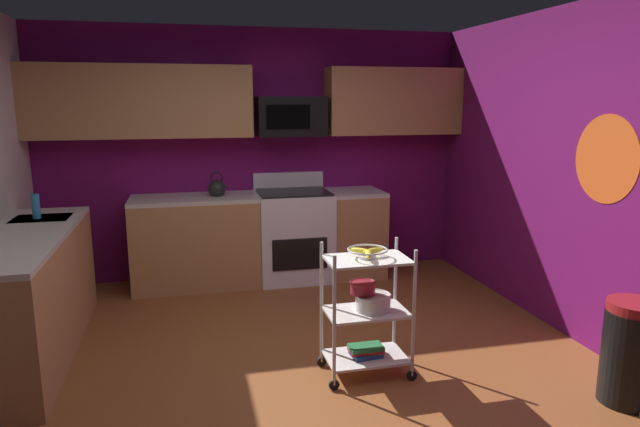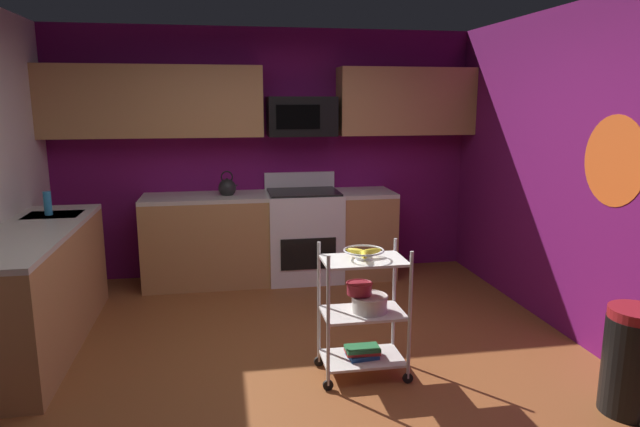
% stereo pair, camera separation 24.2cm
% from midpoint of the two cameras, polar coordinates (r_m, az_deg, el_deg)
% --- Properties ---
extents(floor, '(4.40, 4.80, 0.04)m').
position_cam_midpoint_polar(floor, '(4.10, -3.50, -16.01)').
color(floor, brown).
rests_on(floor, ground).
extents(wall_back, '(4.52, 0.06, 2.60)m').
position_cam_midpoint_polar(wall_back, '(6.07, -7.68, 5.98)').
color(wall_back, '#6B1156').
rests_on(wall_back, ground).
extents(wall_right, '(0.06, 4.80, 2.60)m').
position_cam_midpoint_polar(wall_right, '(4.61, 24.78, 3.32)').
color(wall_right, '#6B1156').
rests_on(wall_right, ground).
extents(wall_flower_decal, '(0.00, 0.64, 0.64)m').
position_cam_midpoint_polar(wall_flower_decal, '(4.47, 25.62, 4.98)').
color(wall_flower_decal, '#E5591E').
extents(counter_run, '(3.49, 2.68, 0.92)m').
position_cam_midpoint_polar(counter_run, '(5.28, -15.69, -4.40)').
color(counter_run, '#B27F4C').
rests_on(counter_run, ground).
extents(oven_range, '(0.76, 0.65, 1.10)m').
position_cam_midpoint_polar(oven_range, '(5.93, -3.85, -2.13)').
color(oven_range, white).
rests_on(oven_range, ground).
extents(upper_cabinets, '(4.40, 0.33, 0.70)m').
position_cam_midpoint_polar(upper_cabinets, '(5.84, -8.38, 11.16)').
color(upper_cabinets, '#B27F4C').
extents(microwave, '(0.70, 0.39, 0.40)m').
position_cam_midpoint_polar(microwave, '(5.87, -4.19, 9.78)').
color(microwave, black).
extents(rolling_cart, '(0.62, 0.37, 0.91)m').
position_cam_midpoint_polar(rolling_cart, '(3.89, 2.93, -9.92)').
color(rolling_cart, silver).
rests_on(rolling_cart, ground).
extents(fruit_bowl, '(0.27, 0.27, 0.07)m').
position_cam_midpoint_polar(fruit_bowl, '(3.75, 2.99, -3.88)').
color(fruit_bowl, silver).
rests_on(fruit_bowl, rolling_cart).
extents(mixing_bowl_large, '(0.25, 0.25, 0.11)m').
position_cam_midpoint_polar(mixing_bowl_large, '(3.88, 3.58, -8.93)').
color(mixing_bowl_large, silver).
rests_on(mixing_bowl_large, rolling_cart).
extents(mixing_bowl_small, '(0.18, 0.18, 0.08)m').
position_cam_midpoint_polar(mixing_bowl_small, '(3.85, 2.55, -7.48)').
color(mixing_bowl_small, maroon).
rests_on(mixing_bowl_small, rolling_cart).
extents(book_stack, '(0.24, 0.17, 0.08)m').
position_cam_midpoint_polar(book_stack, '(4.00, 2.89, -13.73)').
color(book_stack, '#1E4C8C').
rests_on(book_stack, rolling_cart).
extents(kettle, '(0.21, 0.18, 0.26)m').
position_cam_midpoint_polar(kettle, '(5.75, -11.58, 2.50)').
color(kettle, black).
rests_on(kettle, counter_run).
extents(dish_soap_bottle, '(0.06, 0.06, 0.20)m').
position_cam_midpoint_polar(dish_soap_bottle, '(5.16, -28.06, 0.64)').
color(dish_soap_bottle, '#2D8CBF').
rests_on(dish_soap_bottle, counter_run).
extents(trash_can, '(0.34, 0.42, 0.66)m').
position_cam_midpoint_polar(trash_can, '(4.02, 27.44, -12.45)').
color(trash_can, black).
rests_on(trash_can, ground).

